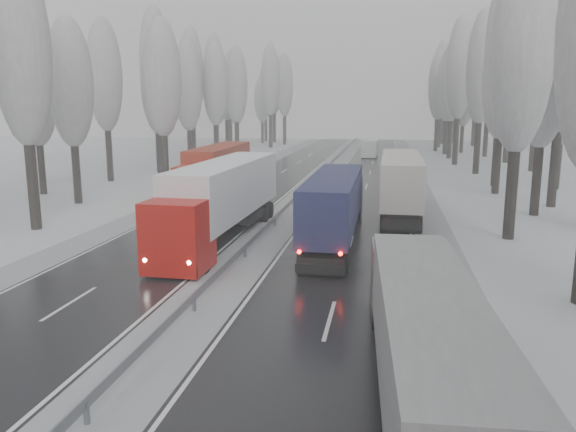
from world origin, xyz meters
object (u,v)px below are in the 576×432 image
(truck_red_white, at_px, (222,196))
(truck_blue_box, at_px, (336,202))
(truck_cream_box, at_px, (400,179))
(truck_grey_tarp, at_px, (423,332))
(box_truck_distant, at_px, (370,148))
(truck_red_red, at_px, (217,167))

(truck_red_white, bearing_deg, truck_blue_box, 8.61)
(truck_cream_box, relative_size, truck_red_white, 0.95)
(truck_grey_tarp, height_order, truck_red_white, truck_red_white)
(truck_cream_box, xyz_separation_m, box_truck_distant, (-3.66, 47.35, -1.18))
(truck_blue_box, xyz_separation_m, truck_red_white, (-6.60, -0.85, 0.32))
(truck_grey_tarp, xyz_separation_m, truck_blue_box, (-3.90, 18.13, 0.24))
(truck_blue_box, distance_m, truck_red_red, 19.79)
(truck_blue_box, distance_m, truck_cream_box, 10.60)
(truck_cream_box, relative_size, box_truck_distant, 2.35)
(truck_grey_tarp, xyz_separation_m, truck_cream_box, (-0.01, 27.99, 0.42))
(truck_grey_tarp, distance_m, truck_red_white, 20.23)
(truck_cream_box, height_order, truck_red_white, truck_red_white)
(truck_red_white, relative_size, truck_red_red, 1.06)
(truck_grey_tarp, height_order, truck_cream_box, truck_cream_box)
(box_truck_distant, xyz_separation_m, truck_red_white, (-6.83, -58.05, 1.32))
(truck_cream_box, xyz_separation_m, truck_red_red, (-15.91, 5.87, -0.01))
(truck_cream_box, bearing_deg, truck_grey_tarp, -89.71)
(truck_blue_box, height_order, truck_red_white, truck_red_white)
(truck_red_red, bearing_deg, truck_blue_box, -54.57)
(truck_red_white, xyz_separation_m, truck_red_red, (-5.41, 16.58, -0.15))
(truck_blue_box, relative_size, truck_red_white, 0.88)
(truck_cream_box, bearing_deg, truck_red_white, -134.15)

